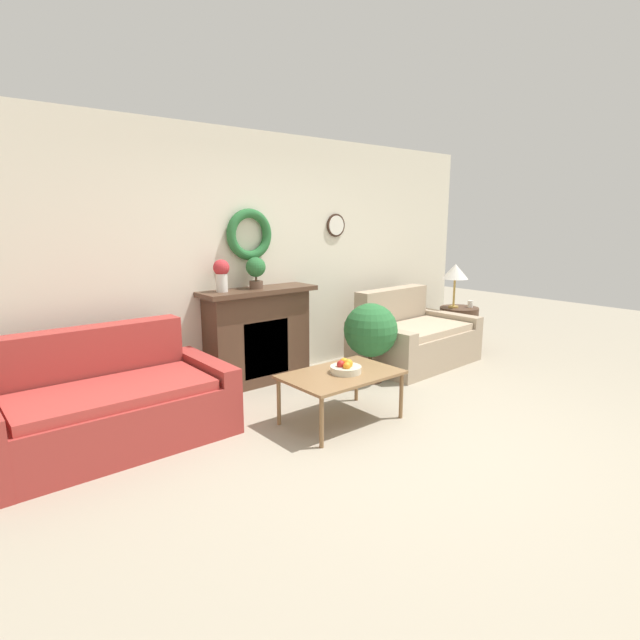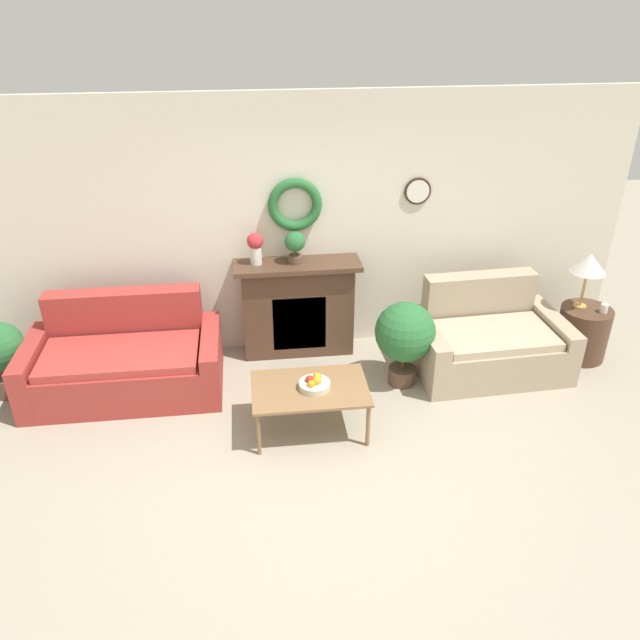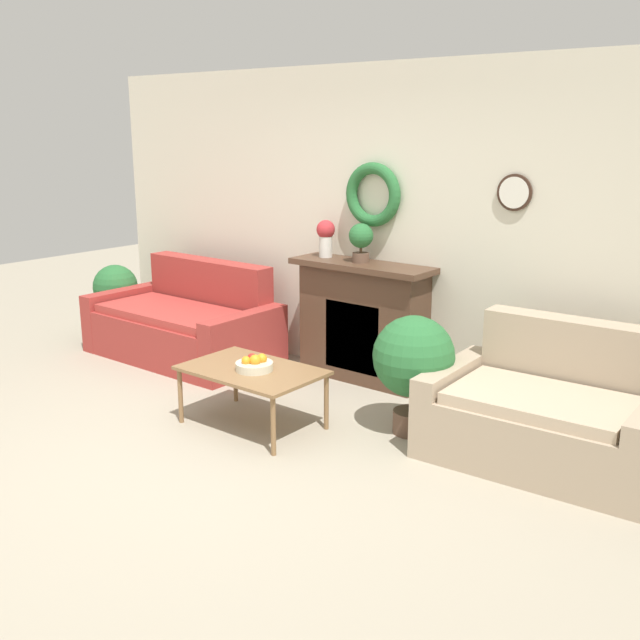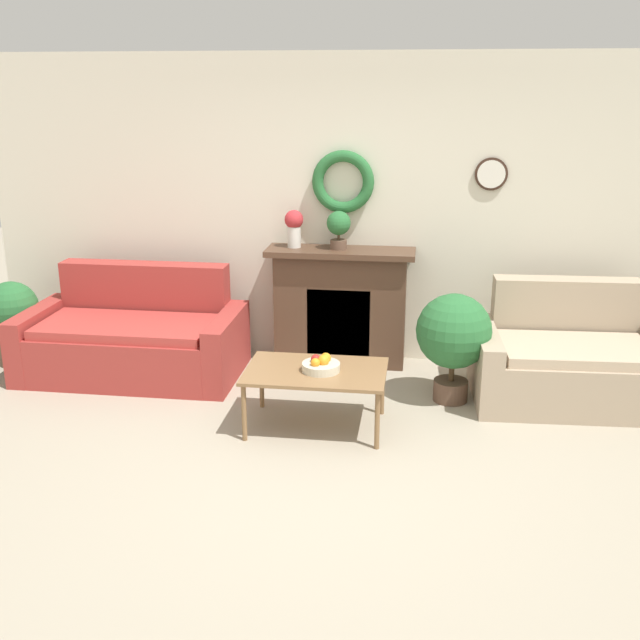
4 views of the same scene
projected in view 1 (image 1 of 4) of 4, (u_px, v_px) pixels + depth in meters
ground_plane at (418, 445)px, 4.00m from camera, size 16.00×16.00×0.00m
wall_back at (256, 258)px, 5.49m from camera, size 6.80×0.16×2.70m
fireplace at (258, 336)px, 5.43m from camera, size 1.30×0.41×1.05m
couch_left at (108, 406)px, 4.00m from camera, size 1.86×0.99×0.90m
loveseat_right at (412, 338)px, 6.25m from camera, size 1.56×1.05×0.91m
coffee_table at (341, 377)px, 4.40m from camera, size 1.02×0.66×0.45m
fruit_bowl at (346, 368)px, 4.40m from camera, size 0.28×0.28×0.12m
side_table_by_loveseat at (458, 327)px, 6.99m from camera, size 0.53×0.53×0.57m
table_lamp at (455, 272)px, 6.83m from camera, size 0.36×0.36×0.60m
mug at (470, 304)px, 6.93m from camera, size 0.07×0.07×0.09m
vase_on_mantel_left at (221, 273)px, 5.03m from camera, size 0.17×0.17×0.33m
potted_plant_on_mantel at (256, 270)px, 5.26m from camera, size 0.21×0.21×0.33m
potted_plant_floor_by_loveseat at (371, 333)px, 5.47m from camera, size 0.59×0.59×0.88m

